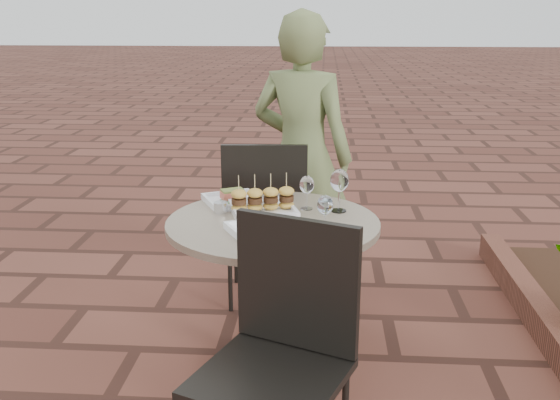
# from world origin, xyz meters

# --- Properties ---
(cafe_table) EXTENTS (0.90, 0.90, 0.73)m
(cafe_table) POSITION_xyz_m (0.27, 0.26, 0.48)
(cafe_table) COLOR gray
(cafe_table) RESTS_ON ground
(chair_far) EXTENTS (0.46, 0.46, 0.93)m
(chair_far) POSITION_xyz_m (0.17, 0.96, 0.55)
(chair_far) COLOR black
(chair_far) RESTS_ON ground
(chair_near) EXTENTS (0.57, 0.57, 0.93)m
(chair_near) POSITION_xyz_m (0.35, -0.40, 0.55)
(chair_near) COLOR black
(chair_near) RESTS_ON ground
(diner) EXTENTS (0.68, 0.55, 1.59)m
(diner) POSITION_xyz_m (0.35, 1.18, 0.80)
(diner) COLOR #5C6839
(diner) RESTS_ON ground
(plate_salmon) EXTENTS (0.32, 0.32, 0.07)m
(plate_salmon) POSITION_xyz_m (0.06, 0.49, 0.75)
(plate_salmon) COLOR white
(plate_salmon) RESTS_ON cafe_table
(plate_sliders) EXTENTS (0.34, 0.34, 0.17)m
(plate_sliders) POSITION_xyz_m (0.21, 0.36, 0.77)
(plate_sliders) COLOR white
(plate_sliders) RESTS_ON cafe_table
(plate_tuna) EXTENTS (0.34, 0.34, 0.03)m
(plate_tuna) POSITION_xyz_m (0.24, 0.09, 0.75)
(plate_tuna) COLOR white
(plate_tuna) RESTS_ON cafe_table
(wine_glass_right) EXTENTS (0.06, 0.06, 0.15)m
(wine_glass_right) POSITION_xyz_m (0.48, 0.13, 0.84)
(wine_glass_right) COLOR white
(wine_glass_right) RESTS_ON cafe_table
(wine_glass_mid) EXTENTS (0.07, 0.07, 0.15)m
(wine_glass_mid) POSITION_xyz_m (0.40, 0.43, 0.84)
(wine_glass_mid) COLOR white
(wine_glass_mid) RESTS_ON cafe_table
(wine_glass_far) EXTENTS (0.08, 0.08, 0.19)m
(wine_glass_far) POSITION_xyz_m (0.55, 0.41, 0.87)
(wine_glass_far) COLOR white
(wine_glass_far) RESTS_ON cafe_table
(steel_ramekin) EXTENTS (0.07, 0.07, 0.05)m
(steel_ramekin) POSITION_xyz_m (0.03, 0.35, 0.75)
(steel_ramekin) COLOR silver
(steel_ramekin) RESTS_ON cafe_table
(cutlery_set) EXTENTS (0.11, 0.19, 0.00)m
(cutlery_set) POSITION_xyz_m (0.56, 0.03, 0.73)
(cutlery_set) COLOR silver
(cutlery_set) RESTS_ON cafe_table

